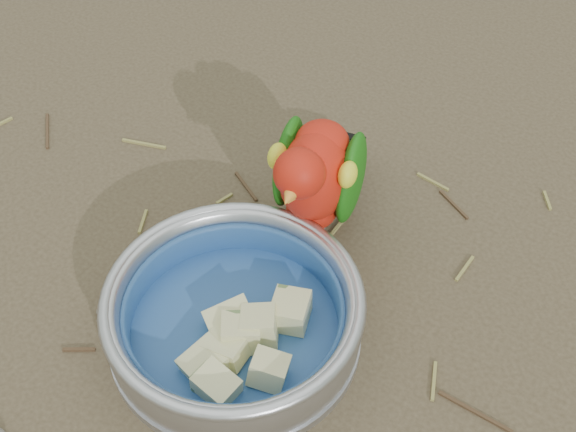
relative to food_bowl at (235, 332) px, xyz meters
The scene contains 6 objects.
ground 0.10m from the food_bowl, 77.92° to the right, with size 60.00×60.00×0.00m, color brown.
food_bowl is the anchor object (origin of this frame).
bowl_wall 0.03m from the food_bowl, ahead, with size 0.23×0.23×0.04m, color #B2B2BA, non-canonical shape.
fruit_wedges 0.02m from the food_bowl, ahead, with size 0.14×0.14×0.03m, color beige, non-canonical shape.
lory_parrot 0.16m from the food_bowl, 93.80° to the left, with size 0.09×0.18×0.15m, color red, non-canonical shape.
ground_debris 0.08m from the food_bowl, 56.72° to the right, with size 0.90×0.80×0.01m, color olive, non-canonical shape.
Camera 1 is at (0.26, -0.22, 0.62)m, focal length 50.00 mm.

